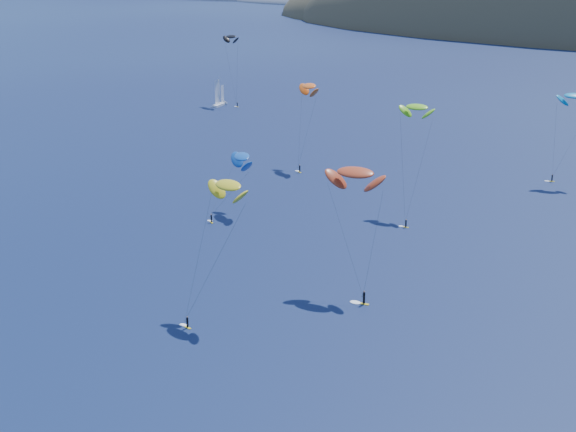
% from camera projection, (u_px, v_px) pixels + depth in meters
% --- Properties ---
extents(sailboat, '(8.43, 7.25, 10.32)m').
position_uv_depth(sailboat, '(219.00, 103.00, 277.63)').
color(sailboat, silver).
rests_on(sailboat, ground).
extents(kitesurfer_1, '(8.96, 12.40, 22.24)m').
position_uv_depth(kitesurfer_1, '(309.00, 86.00, 197.48)').
color(kitesurfer_1, gold).
rests_on(kitesurfer_1, ground).
extents(kitesurfer_2, '(8.54, 12.37, 21.71)m').
position_uv_depth(kitesurfer_2, '(228.00, 185.00, 117.07)').
color(kitesurfer_2, gold).
rests_on(kitesurfer_2, ground).
extents(kitesurfer_3, '(8.00, 13.80, 23.72)m').
position_uv_depth(kitesurfer_3, '(417.00, 107.00, 162.56)').
color(kitesurfer_3, gold).
rests_on(kitesurfer_3, ground).
extents(kitesurfer_4, '(8.41, 5.67, 22.34)m').
position_uv_depth(kitesurfer_4, '(575.00, 96.00, 183.08)').
color(kitesurfer_4, gold).
rests_on(kitesurfer_4, ground).
extents(kitesurfer_9, '(10.72, 8.98, 21.67)m').
position_uv_depth(kitesurfer_9, '(355.00, 173.00, 125.34)').
color(kitesurfer_9, gold).
rests_on(kitesurfer_9, ground).
extents(kitesurfer_10, '(9.48, 14.57, 14.08)m').
position_uv_depth(kitesurfer_10, '(242.00, 157.00, 164.53)').
color(kitesurfer_10, gold).
rests_on(kitesurfer_10, ground).
extents(kitesurfer_12, '(10.33, 8.19, 25.12)m').
position_uv_depth(kitesurfer_12, '(231.00, 37.00, 275.89)').
color(kitesurfer_12, gold).
rests_on(kitesurfer_12, ground).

